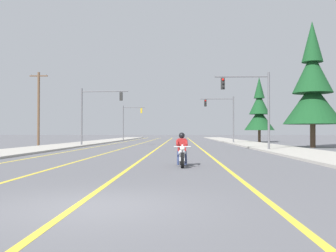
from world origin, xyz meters
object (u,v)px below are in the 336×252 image
(traffic_signal_mid_right, at_px, (224,112))
(conifer_tree_right_verge_near, at_px, (312,89))
(motorcycle_with_rider, at_px, (182,153))
(traffic_signal_near_left, at_px, (95,108))
(traffic_signal_near_right, at_px, (253,99))
(conifer_tree_right_verge_far, at_px, (259,112))
(utility_pole_left_near, at_px, (39,107))
(traffic_signal_mid_left, at_px, (129,118))

(traffic_signal_mid_right, relative_size, conifer_tree_right_verge_near, 0.51)
(motorcycle_with_rider, distance_m, traffic_signal_near_left, 26.39)
(traffic_signal_near_right, height_order, traffic_signal_near_left, same)
(traffic_signal_near_left, height_order, conifer_tree_right_verge_near, conifer_tree_right_verge_near)
(traffic_signal_near_right, bearing_deg, traffic_signal_near_left, 144.43)
(traffic_signal_near_right, bearing_deg, conifer_tree_right_verge_far, 77.52)
(conifer_tree_right_verge_far, bearing_deg, traffic_signal_near_right, -102.48)
(traffic_signal_mid_right, distance_m, conifer_tree_right_verge_near, 15.37)
(motorcycle_with_rider, bearing_deg, conifer_tree_right_verge_far, 74.02)
(traffic_signal_mid_right, height_order, utility_pole_left_near, utility_pole_left_near)
(motorcycle_with_rider, relative_size, conifer_tree_right_verge_near, 0.18)
(traffic_signal_near_left, height_order, traffic_signal_mid_left, same)
(traffic_signal_near_right, xyz_separation_m, utility_pole_left_near, (-21.21, 11.13, 0.14))
(traffic_signal_mid_left, bearing_deg, motorcycle_with_rider, -79.97)
(traffic_signal_near_right, height_order, conifer_tree_right_verge_far, conifer_tree_right_verge_far)
(motorcycle_with_rider, relative_size, traffic_signal_near_left, 0.35)
(utility_pole_left_near, bearing_deg, conifer_tree_right_verge_far, 29.42)
(traffic_signal_mid_left, bearing_deg, traffic_signal_mid_right, -49.85)
(utility_pole_left_near, bearing_deg, conifer_tree_right_verge_near, -9.31)
(motorcycle_with_rider, height_order, conifer_tree_right_verge_near, conifer_tree_right_verge_near)
(motorcycle_with_rider, xyz_separation_m, traffic_signal_near_right, (5.68, 13.83, 3.48))
(conifer_tree_right_verge_far, bearing_deg, conifer_tree_right_verge_near, -87.15)
(traffic_signal_mid_left, height_order, conifer_tree_right_verge_far, conifer_tree_right_verge_far)
(traffic_signal_mid_left, xyz_separation_m, conifer_tree_right_verge_far, (20.63, -11.35, 0.35))
(motorcycle_with_rider, distance_m, utility_pole_left_near, 29.62)
(traffic_signal_near_left, bearing_deg, motorcycle_with_rider, -69.39)
(traffic_signal_near_right, relative_size, traffic_signal_mid_right, 1.00)
(traffic_signal_near_left, bearing_deg, conifer_tree_right_verge_near, -10.72)
(traffic_signal_near_left, relative_size, conifer_tree_right_verge_near, 0.51)
(traffic_signal_near_right, relative_size, traffic_signal_mid_left, 1.00)
(utility_pole_left_near, relative_size, conifer_tree_right_verge_near, 0.66)
(conifer_tree_right_verge_near, xyz_separation_m, conifer_tree_right_verge_far, (-0.99, 19.85, -1.15))
(motorcycle_with_rider, xyz_separation_m, conifer_tree_right_verge_near, (12.51, 20.37, 4.95))
(utility_pole_left_near, xyz_separation_m, conifer_tree_right_verge_far, (27.05, 15.25, 0.18))
(utility_pole_left_near, distance_m, conifer_tree_right_verge_near, 28.44)
(traffic_signal_near_left, relative_size, conifer_tree_right_verge_far, 0.65)
(traffic_signal_near_left, xyz_separation_m, traffic_signal_mid_left, (0.09, 27.09, -0.08))
(traffic_signal_near_right, relative_size, utility_pole_left_near, 0.77)
(traffic_signal_near_left, xyz_separation_m, traffic_signal_mid_right, (14.86, 9.57, -0.05))
(conifer_tree_right_verge_near, bearing_deg, traffic_signal_near_left, 169.28)
(traffic_signal_near_right, xyz_separation_m, traffic_signal_near_left, (-14.88, 10.64, 0.05))
(traffic_signal_mid_left, xyz_separation_m, conifer_tree_right_verge_near, (21.62, -31.20, 1.50))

